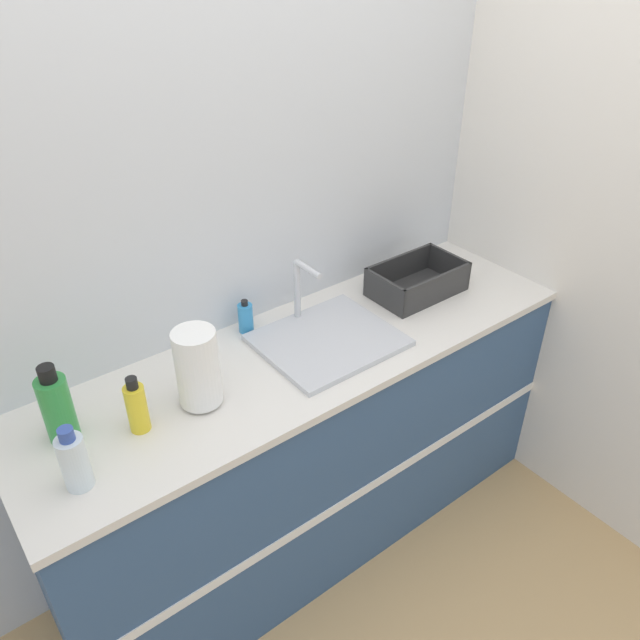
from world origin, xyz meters
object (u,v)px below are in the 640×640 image
Objects in this scene: soap_dispenser at (246,318)px; dish_rack at (417,283)px; sink at (327,337)px; paper_towel_roll at (198,368)px; bottle_clear at (74,461)px; bottle_green at (57,408)px; bottle_yellow at (137,407)px.

dish_rack is at bearing -14.55° from soap_dispenser.
paper_towel_roll reaches higher than sink.
bottle_clear reaches higher than dish_rack.
sink is 0.90m from bottle_green.
bottle_clear is at bearing -153.99° from bottle_yellow.
bottle_yellow is (-0.71, -0.02, 0.06)m from sink.
soap_dispenser is (0.71, 0.15, -0.06)m from bottle_green.
sink is at bearing -173.92° from dish_rack.
bottle_yellow reaches higher than soap_dispenser.
sink is at bearing -5.19° from bottle_green.
dish_rack is (1.00, 0.07, -0.09)m from paper_towel_roll.
bottle_green reaches higher than bottle_clear.
paper_towel_roll is at bearing -1.53° from bottle_yellow.
bottle_green is at bearing 178.83° from dish_rack.
bottle_yellow is 0.21m from bottle_green.
soap_dispenser is (0.52, 0.25, -0.03)m from bottle_yellow.
paper_towel_roll is at bearing -175.73° from dish_rack.
soap_dispenser is at bearing 25.51° from bottle_yellow.
dish_rack is (0.50, 0.05, 0.02)m from sink.
sink is 2.36× the size of bottle_clear.
sink is 2.51× the size of bottle_yellow.
dish_rack is at bearing -1.17° from bottle_green.
bottle_green reaches higher than bottle_yellow.
bottle_green is at bearing 152.48° from bottle_yellow.
dish_rack is 1.97× the size of bottle_yellow.
dish_rack is at bearing 6.08° from sink.
bottle_clear is at bearing -154.34° from soap_dispenser.
bottle_clear is (-1.42, -0.18, 0.04)m from dish_rack.
sink reaches higher than dish_rack.
paper_towel_roll reaches higher than bottle_yellow.
sink is 0.30m from soap_dispenser.
bottle_yellow is 0.94× the size of bottle_clear.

